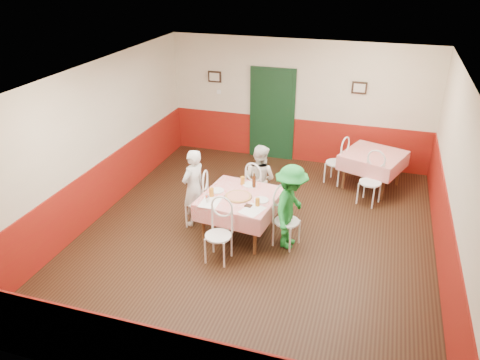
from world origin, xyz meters
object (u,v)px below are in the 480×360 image
(chair_near, at_px, (218,236))
(beer_bottle, at_px, (254,181))
(diner_far, at_px, (260,179))
(chair_second_a, at_px, (336,163))
(glass_a, at_px, (211,192))
(chair_second_b, at_px, (370,183))
(wallet, at_px, (248,206))
(pizza, at_px, (238,196))
(main_table, at_px, (240,215))
(chair_left, at_px, (197,202))
(second_table, at_px, (372,170))
(diner_left, at_px, (194,188))
(chair_right, at_px, (287,222))
(glass_b, at_px, (258,202))
(diner_right, at_px, (291,207))
(glass_c, at_px, (243,181))
(chair_far, at_px, (258,190))

(chair_near, distance_m, beer_bottle, 1.31)
(chair_near, height_order, diner_far, diner_far)
(chair_second_a, xyz_separation_m, glass_a, (-1.78, -2.74, 0.39))
(chair_second_b, height_order, wallet, chair_second_b)
(diner_far, bearing_deg, pizza, 102.82)
(main_table, height_order, chair_left, chair_left)
(second_table, distance_m, diner_left, 3.87)
(glass_a, bearing_deg, second_table, 47.31)
(chair_right, bearing_deg, main_table, 100.58)
(glass_b, height_order, diner_left, diner_left)
(chair_near, xyz_separation_m, diner_left, (-0.80, 0.95, 0.27))
(beer_bottle, bearing_deg, chair_near, -101.00)
(diner_right, bearing_deg, chair_near, 131.73)
(glass_c, bearing_deg, chair_far, 67.70)
(second_table, relative_size, chair_left, 1.24)
(chair_far, xyz_separation_m, diner_far, (0.01, 0.05, 0.22))
(second_table, xyz_separation_m, diner_far, (-1.98, -1.67, 0.30))
(chair_second_b, bearing_deg, beer_bottle, -123.32)
(chair_far, bearing_deg, glass_a, 81.82)
(glass_c, xyz_separation_m, beer_bottle, (0.22, -0.04, 0.05))
(chair_second_a, distance_m, diner_left, 3.33)
(chair_right, relative_size, diner_left, 0.63)
(glass_a, bearing_deg, chair_second_a, 57.04)
(diner_left, bearing_deg, pizza, 100.04)
(chair_second_a, relative_size, diner_left, 0.63)
(second_table, distance_m, glass_b, 3.32)
(second_table, height_order, glass_c, glass_c)
(chair_right, xyz_separation_m, wallet, (-0.60, -0.22, 0.32))
(main_table, height_order, glass_c, glass_c)
(main_table, xyz_separation_m, diner_left, (-0.89, 0.10, 0.34))
(chair_far, relative_size, diner_right, 0.61)
(second_table, xyz_separation_m, glass_c, (-2.16, -2.15, 0.46))
(second_table, relative_size, chair_second_b, 1.24)
(chair_far, height_order, glass_b, chair_far)
(main_table, distance_m, diner_right, 0.97)
(chair_right, height_order, glass_c, glass_c)
(beer_bottle, relative_size, diner_far, 0.18)
(glass_b, distance_m, beer_bottle, 0.67)
(chair_second_b, relative_size, glass_a, 5.99)
(second_table, xyz_separation_m, pizza, (-2.09, -2.63, 0.40))
(glass_c, bearing_deg, second_table, 44.89)
(second_table, height_order, beer_bottle, beer_bottle)
(chair_second_b, xyz_separation_m, glass_c, (-2.16, -1.40, 0.38))
(chair_right, bearing_deg, chair_second_b, -15.80)
(chair_right, distance_m, glass_a, 1.35)
(chair_far, distance_m, chair_second_a, 2.11)
(chair_right, relative_size, glass_a, 5.99)
(chair_second_a, bearing_deg, diner_left, -22.08)
(pizza, relative_size, beer_bottle, 1.84)
(second_table, height_order, chair_far, chair_far)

